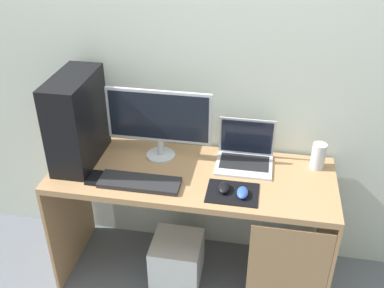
# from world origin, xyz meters

# --- Properties ---
(ground_plane) EXTENTS (8.00, 8.00, 0.00)m
(ground_plane) POSITION_xyz_m (0.00, 0.00, 0.00)
(ground_plane) COLOR slate
(wall_back) EXTENTS (4.00, 0.05, 2.60)m
(wall_back) POSITION_xyz_m (0.00, 0.33, 1.30)
(wall_back) COLOR beige
(wall_back) RESTS_ON ground_plane
(desk) EXTENTS (1.52, 0.57, 0.75)m
(desk) POSITION_xyz_m (0.02, -0.01, 0.61)
(desk) COLOR #A37A51
(desk) RESTS_ON ground_plane
(pc_tower) EXTENTS (0.19, 0.43, 0.50)m
(pc_tower) POSITION_xyz_m (-0.63, 0.03, 1.00)
(pc_tower) COLOR black
(pc_tower) RESTS_ON desk
(monitor) EXTENTS (0.57, 0.16, 0.41)m
(monitor) POSITION_xyz_m (-0.20, 0.12, 0.99)
(monitor) COLOR #B7BCC6
(monitor) RESTS_ON desk
(laptop) EXTENTS (0.31, 0.24, 0.24)m
(laptop) POSITION_xyz_m (0.27, 0.15, 0.80)
(laptop) COLOR #B7BCC6
(laptop) RESTS_ON desk
(speaker) EXTENTS (0.08, 0.08, 0.15)m
(speaker) POSITION_xyz_m (0.66, 0.17, 0.83)
(speaker) COLOR #B7BCC6
(speaker) RESTS_ON desk
(keyboard) EXTENTS (0.42, 0.14, 0.02)m
(keyboard) POSITION_xyz_m (-0.25, -0.15, 0.77)
(keyboard) COLOR #232326
(keyboard) RESTS_ON desk
(mousepad) EXTENTS (0.26, 0.20, 0.00)m
(mousepad) POSITION_xyz_m (0.23, -0.14, 0.76)
(mousepad) COLOR black
(mousepad) RESTS_ON desk
(mouse_left) EXTENTS (0.06, 0.10, 0.03)m
(mouse_left) POSITION_xyz_m (0.19, -0.13, 0.78)
(mouse_left) COLOR black
(mouse_left) RESTS_ON mousepad
(mouse_right) EXTENTS (0.06, 0.10, 0.03)m
(mouse_right) POSITION_xyz_m (0.28, -0.16, 0.78)
(mouse_right) COLOR #2D51B2
(mouse_right) RESTS_ON mousepad
(cell_phone) EXTENTS (0.07, 0.13, 0.01)m
(cell_phone) POSITION_xyz_m (-0.49, -0.14, 0.76)
(cell_phone) COLOR black
(cell_phone) RESTS_ON desk
(subwoofer) EXTENTS (0.29, 0.29, 0.29)m
(subwoofer) POSITION_xyz_m (-0.08, -0.05, 0.14)
(subwoofer) COLOR white
(subwoofer) RESTS_ON ground_plane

